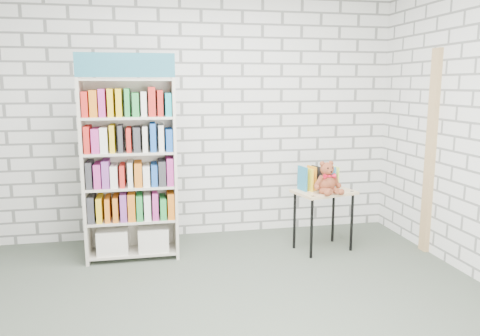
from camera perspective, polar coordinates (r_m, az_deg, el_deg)
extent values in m
plane|color=#434C40|center=(3.81, -0.58, -17.09)|extent=(4.50, 4.50, 0.00)
cube|color=silver|center=(5.38, -4.60, 6.47)|extent=(4.50, 0.02, 2.80)
cube|color=silver|center=(1.51, 13.66, -3.35)|extent=(4.50, 0.02, 2.80)
cube|color=beige|center=(4.79, -18.44, -0.46)|extent=(0.03, 0.35, 1.81)
cube|color=beige|center=(4.76, -7.95, -0.10)|extent=(0.03, 0.35, 1.81)
cube|color=beige|center=(4.92, -13.15, 0.07)|extent=(0.90, 0.02, 1.81)
cube|color=#276B7F|center=(4.52, -13.81, 12.10)|extent=(0.90, 0.02, 0.22)
cube|color=beige|center=(4.97, -12.81, -9.88)|extent=(0.84, 0.33, 0.03)
cube|color=beige|center=(4.87, -12.97, -6.10)|extent=(0.84, 0.33, 0.03)
cube|color=beige|center=(4.79, -13.13, -2.17)|extent=(0.84, 0.33, 0.03)
cube|color=beige|center=(4.73, -13.30, 1.88)|extent=(0.84, 0.33, 0.03)
cube|color=beige|center=(4.69, -13.47, 6.01)|extent=(0.84, 0.33, 0.03)
cube|color=beige|center=(4.68, -13.66, 10.43)|extent=(0.84, 0.33, 0.03)
cube|color=silver|center=(4.94, -15.23, -8.49)|extent=(0.30, 0.29, 0.24)
cube|color=silver|center=(4.93, -10.51, -8.35)|extent=(0.30, 0.29, 0.24)
cube|color=#19A5B2|center=(4.82, -13.04, -4.62)|extent=(0.84, 0.29, 0.24)
cube|color=white|center=(4.75, -13.20, -0.63)|extent=(0.84, 0.29, 0.24)
cube|color=purple|center=(4.70, -13.37, 3.47)|extent=(0.84, 0.29, 0.24)
cube|color=#333338|center=(4.67, -13.54, 7.63)|extent=(0.84, 0.29, 0.24)
cube|color=#D5AE7F|center=(4.99, 10.19, -2.89)|extent=(0.68, 0.55, 0.03)
cylinder|color=black|center=(4.81, 8.72, -7.33)|extent=(0.03, 0.03, 0.62)
cylinder|color=black|center=(5.06, 6.66, -6.37)|extent=(0.03, 0.03, 0.62)
cylinder|color=black|center=(5.10, 13.46, -6.47)|extent=(0.03, 0.03, 0.62)
cylinder|color=black|center=(5.34, 11.29, -5.62)|extent=(0.03, 0.03, 0.62)
cylinder|color=black|center=(4.73, 8.86, -3.44)|extent=(0.04, 0.04, 0.01)
cylinder|color=black|center=(5.02, 13.47, -2.81)|extent=(0.04, 0.04, 0.01)
cube|color=teal|center=(4.93, 7.67, -1.34)|extent=(0.06, 0.18, 0.25)
cube|color=yellow|center=(4.96, 8.23, -1.28)|extent=(0.06, 0.18, 0.25)
cube|color=orange|center=(4.99, 8.78, -1.22)|extent=(0.06, 0.18, 0.25)
cube|color=black|center=(5.02, 9.33, -1.17)|extent=(0.06, 0.18, 0.25)
cube|color=white|center=(5.06, 9.87, -1.11)|extent=(0.06, 0.18, 0.25)
cube|color=#BA6620|center=(5.09, 10.40, -1.05)|extent=(0.06, 0.18, 0.25)
cube|color=#358DC9|center=(5.12, 10.92, -0.99)|extent=(0.06, 0.18, 0.25)
cube|color=#F2FC54|center=(5.16, 11.44, -0.94)|extent=(0.06, 0.18, 0.25)
ellipsoid|color=brown|center=(4.89, 10.49, -1.82)|extent=(0.19, 0.17, 0.19)
sphere|color=brown|center=(4.86, 10.57, -0.12)|extent=(0.14, 0.14, 0.14)
sphere|color=brown|center=(4.84, 9.98, 0.52)|extent=(0.05, 0.05, 0.05)
sphere|color=brown|center=(4.89, 11.03, 0.59)|extent=(0.05, 0.05, 0.05)
sphere|color=brown|center=(4.82, 10.89, -0.45)|extent=(0.06, 0.06, 0.06)
sphere|color=black|center=(4.80, 10.66, -0.03)|extent=(0.02, 0.02, 0.02)
sphere|color=black|center=(4.82, 11.16, 0.00)|extent=(0.02, 0.02, 0.02)
sphere|color=black|center=(4.80, 11.04, -0.45)|extent=(0.02, 0.02, 0.02)
cylinder|color=brown|center=(4.83, 9.60, -1.63)|extent=(0.10, 0.08, 0.14)
cylinder|color=brown|center=(4.92, 11.59, -1.46)|extent=(0.10, 0.09, 0.14)
sphere|color=brown|center=(4.81, 9.37, -2.33)|extent=(0.06, 0.06, 0.06)
sphere|color=brown|center=(4.94, 11.93, -2.10)|extent=(0.06, 0.06, 0.06)
cylinder|color=brown|center=(4.80, 10.46, -2.80)|extent=(0.12, 0.16, 0.08)
cylinder|color=brown|center=(4.85, 11.60, -2.69)|extent=(0.08, 0.15, 0.08)
sphere|color=brown|center=(4.73, 10.60, -3.04)|extent=(0.07, 0.07, 0.07)
sphere|color=brown|center=(4.81, 12.23, -2.88)|extent=(0.07, 0.07, 0.07)
cone|color=red|center=(4.81, 10.52, -1.01)|extent=(0.06, 0.06, 0.05)
cone|color=red|center=(4.84, 11.19, -0.96)|extent=(0.06, 0.06, 0.05)
sphere|color=red|center=(4.83, 10.87, -0.99)|extent=(0.03, 0.03, 0.03)
cube|color=tan|center=(5.19, 22.19, 1.72)|extent=(0.05, 0.12, 2.10)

